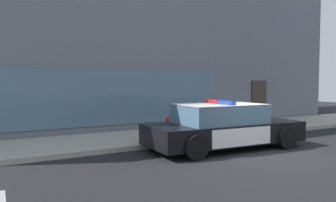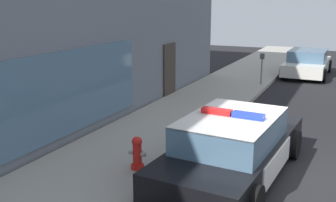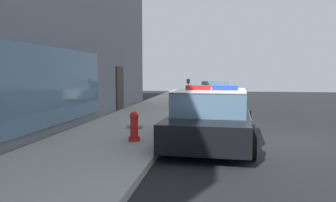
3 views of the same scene
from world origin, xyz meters
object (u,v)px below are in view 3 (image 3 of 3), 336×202
police_cruiser (212,117)px  car_down_street (216,91)px  parking_meter (188,87)px  fire_hydrant (134,127)px

police_cruiser → car_down_street: (13.11, -0.05, -0.05)m
parking_meter → car_down_street: bearing=-20.3°
fire_hydrant → parking_meter: size_ratio=0.54×
car_down_street → parking_meter: bearing=160.4°
police_cruiser → car_down_street: bearing=3.5°
police_cruiser → parking_meter: bearing=12.3°
car_down_street → fire_hydrant: bearing=172.9°
fire_hydrant → car_down_street: car_down_street is taller
police_cruiser → parking_meter: (9.21, 1.40, 0.40)m
fire_hydrant → car_down_street: size_ratio=0.16×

